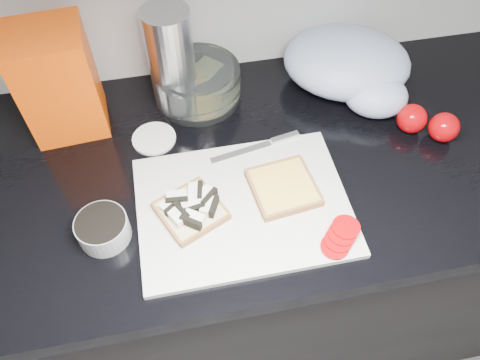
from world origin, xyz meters
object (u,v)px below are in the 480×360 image
glass_bowl (198,84)px  steel_canister (172,60)px  cutting_board (243,206)px  bread_bag (58,82)px

glass_bowl → steel_canister: steel_canister is taller
cutting_board → glass_bowl: (-0.04, 0.32, 0.03)m
steel_canister → bread_bag: bearing=-174.9°
cutting_board → steel_canister: bearing=105.7°
cutting_board → glass_bowl: glass_bowl is taller
cutting_board → bread_bag: size_ratio=1.72×
bread_bag → steel_canister: 0.23m
cutting_board → steel_canister: size_ratio=1.72×
glass_bowl → bread_bag: size_ratio=0.83×
bread_bag → glass_bowl: bearing=0.6°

